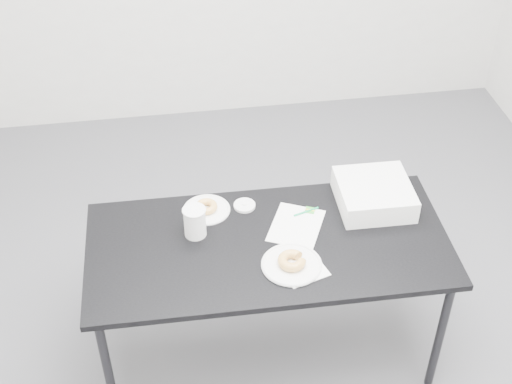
{
  "coord_description": "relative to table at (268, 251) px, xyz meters",
  "views": [
    {
      "loc": [
        -0.42,
        -2.34,
        2.79
      ],
      "look_at": [
        -0.06,
        0.02,
        0.84
      ],
      "focal_mm": 50.0,
      "sensor_mm": 36.0,
      "label": 1
    }
  ],
  "objects": [
    {
      "name": "floor",
      "position": [
        0.03,
        0.17,
        -0.65
      ],
      "size": [
        4.0,
        4.0,
        0.0
      ],
      "primitive_type": "plane",
      "color": "#4C4C51",
      "rests_on": "ground"
    },
    {
      "name": "table",
      "position": [
        0.0,
        0.0,
        0.0
      ],
      "size": [
        1.56,
        0.75,
        0.71
      ],
      "rotation": [
        0.0,
        0.0,
        -0.01
      ],
      "color": "black",
      "rests_on": "floor"
    },
    {
      "name": "scorecard",
      "position": [
        0.14,
        0.09,
        0.05
      ],
      "size": [
        0.3,
        0.33,
        0.0
      ],
      "primitive_type": "cube",
      "rotation": [
        0.0,
        0.0,
        -0.44
      ],
      "color": "white",
      "rests_on": "table"
    },
    {
      "name": "logo_patch",
      "position": [
        0.22,
        0.18,
        0.06
      ],
      "size": [
        0.06,
        0.06,
        0.0
      ],
      "primitive_type": "cube",
      "rotation": [
        0.0,
        0.0,
        -0.44
      ],
      "color": "green",
      "rests_on": "scorecard"
    },
    {
      "name": "pen",
      "position": [
        0.2,
        0.17,
        0.06
      ],
      "size": [
        0.12,
        0.05,
        0.01
      ],
      "primitive_type": "cylinder",
      "rotation": [
        0.0,
        1.57,
        0.31
      ],
      "color": "#0D9154",
      "rests_on": "scorecard"
    },
    {
      "name": "napkin",
      "position": [
        0.11,
        -0.17,
        0.06
      ],
      "size": [
        0.22,
        0.22,
        0.0
      ],
      "primitive_type": "cube",
      "rotation": [
        0.0,
        0.0,
        0.3
      ],
      "color": "white",
      "rests_on": "table"
    },
    {
      "name": "plate_near",
      "position": [
        0.07,
        -0.15,
        0.06
      ],
      "size": [
        0.25,
        0.25,
        0.01
      ],
      "primitive_type": "cylinder",
      "color": "white",
      "rests_on": "napkin"
    },
    {
      "name": "donut_near",
      "position": [
        0.07,
        -0.15,
        0.08
      ],
      "size": [
        0.14,
        0.14,
        0.04
      ],
      "primitive_type": "torus",
      "rotation": [
        0.0,
        0.0,
        0.16
      ],
      "color": "gold",
      "rests_on": "plate_near"
    },
    {
      "name": "plate_far",
      "position": [
        -0.24,
        0.25,
        0.06
      ],
      "size": [
        0.21,
        0.21,
        0.01
      ],
      "primitive_type": "cylinder",
      "color": "white",
      "rests_on": "table"
    },
    {
      "name": "donut_far",
      "position": [
        -0.24,
        0.25,
        0.08
      ],
      "size": [
        0.11,
        0.11,
        0.03
      ],
      "primitive_type": "torus",
      "rotation": [
        0.0,
        0.0,
        -0.07
      ],
      "color": "gold",
      "rests_on": "plate_far"
    },
    {
      "name": "coffee_cup",
      "position": [
        -0.3,
        0.1,
        0.12
      ],
      "size": [
        0.09,
        0.09,
        0.14
      ],
      "primitive_type": "cylinder",
      "color": "white",
      "rests_on": "table"
    },
    {
      "name": "cup_lid",
      "position": [
        -0.07,
        0.25,
        0.06
      ],
      "size": [
        0.1,
        0.1,
        0.01
      ],
      "primitive_type": "cylinder",
      "color": "white",
      "rests_on": "table"
    },
    {
      "name": "bakery_box",
      "position": [
        0.51,
        0.18,
        0.11
      ],
      "size": [
        0.33,
        0.33,
        0.11
      ],
      "primitive_type": "cube",
      "rotation": [
        0.0,
        0.0,
        -0.02
      ],
      "color": "white",
      "rests_on": "table"
    }
  ]
}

